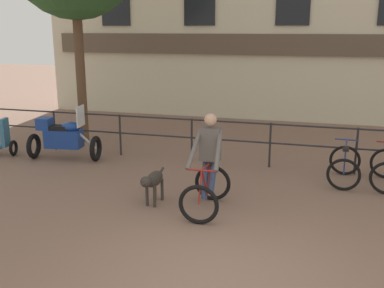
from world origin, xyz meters
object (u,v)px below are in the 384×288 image
object	(u,v)px
cyclist_with_bike	(208,168)
dog	(153,181)
parked_motorcycle	(63,137)
parked_bicycle_near_lamp	(344,166)

from	to	relation	value
cyclist_with_bike	dog	xyz separation A→B (m)	(-1.00, -0.09, -0.31)
cyclist_with_bike	parked_motorcycle	distance (m)	4.62
dog	parked_bicycle_near_lamp	distance (m)	4.06
cyclist_with_bike	parked_bicycle_near_lamp	world-z (taller)	cyclist_with_bike
parked_motorcycle	dog	bearing A→B (deg)	-131.62
cyclist_with_bike	parked_bicycle_near_lamp	distance (m)	3.24
dog	parked_bicycle_near_lamp	world-z (taller)	parked_bicycle_near_lamp
parked_bicycle_near_lamp	parked_motorcycle	bearing A→B (deg)	4.64
cyclist_with_bike	dog	size ratio (longest dim) A/B	1.74
dog	parked_bicycle_near_lamp	xyz separation A→B (m)	(3.40, 2.22, -0.09)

